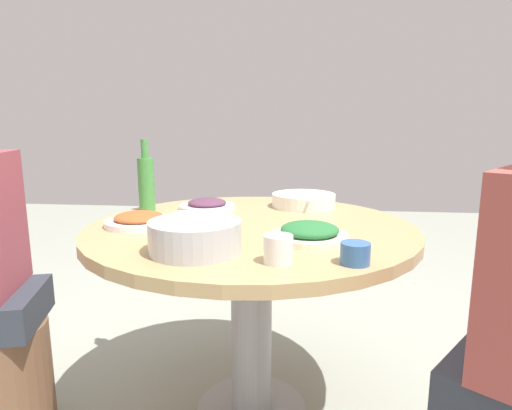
# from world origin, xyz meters

# --- Properties ---
(round_dining_table) EXTENTS (1.16, 1.16, 0.76)m
(round_dining_table) POSITION_xyz_m (0.00, 0.00, 0.60)
(round_dining_table) COLOR #99999E
(round_dining_table) RESTS_ON ground
(rice_bowl) EXTENTS (0.26, 0.26, 0.10)m
(rice_bowl) POSITION_xyz_m (0.34, -0.12, 0.80)
(rice_bowl) COLOR #B2B5BA
(rice_bowl) RESTS_ON round_dining_table
(soup_bowl) EXTENTS (0.30, 0.27, 0.06)m
(soup_bowl) POSITION_xyz_m (-0.35, 0.19, 0.78)
(soup_bowl) COLOR white
(soup_bowl) RESTS_ON round_dining_table
(dish_eggplant) EXTENTS (0.23, 0.23, 0.05)m
(dish_eggplant) POSITION_xyz_m (-0.25, -0.21, 0.77)
(dish_eggplant) COLOR white
(dish_eggplant) RESTS_ON round_dining_table
(dish_stirfry) EXTENTS (0.24, 0.24, 0.05)m
(dish_stirfry) POSITION_xyz_m (0.05, -0.39, 0.78)
(dish_stirfry) COLOR white
(dish_stirfry) RESTS_ON round_dining_table
(dish_greens) EXTENTS (0.24, 0.24, 0.06)m
(dish_greens) POSITION_xyz_m (0.18, 0.20, 0.78)
(dish_greens) COLOR silver
(dish_greens) RESTS_ON round_dining_table
(green_bottle) EXTENTS (0.07, 0.07, 0.29)m
(green_bottle) POSITION_xyz_m (-0.21, -0.46, 0.87)
(green_bottle) COLOR #418E41
(green_bottle) RESTS_ON round_dining_table
(tea_cup_near) EXTENTS (0.08, 0.08, 0.06)m
(tea_cup_near) POSITION_xyz_m (0.40, 0.32, 0.78)
(tea_cup_near) COLOR #33609B
(tea_cup_near) RESTS_ON round_dining_table
(tea_cup_far) EXTENTS (0.08, 0.08, 0.07)m
(tea_cup_far) POSITION_xyz_m (0.41, 0.12, 0.79)
(tea_cup_far) COLOR white
(tea_cup_far) RESTS_ON round_dining_table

